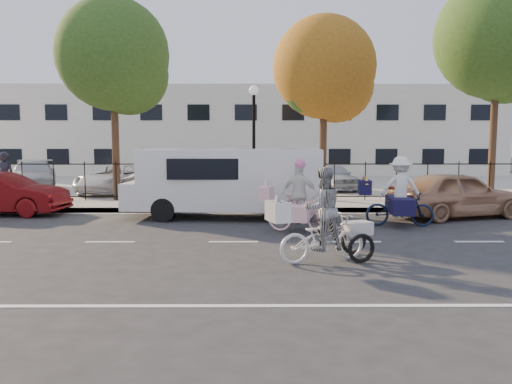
{
  "coord_description": "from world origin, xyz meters",
  "views": [
    {
      "loc": [
        0.49,
        -11.93,
        2.48
      ],
      "look_at": [
        0.56,
        1.2,
        1.1
      ],
      "focal_mm": 35.0,
      "sensor_mm": 36.0,
      "label": 1
    }
  ],
  "objects_px": {
    "red_sedan": "(2,194)",
    "gold_sedan": "(456,194)",
    "zebra_trike": "(323,225)",
    "lot_car_b": "(113,179)",
    "lot_car_c": "(165,176)",
    "bull_bike": "(399,198)",
    "white_van": "(228,180)",
    "unicorn_bike": "(298,205)",
    "lamppost": "(254,123)",
    "pedestrian": "(5,177)",
    "lot_car_d": "(332,177)",
    "lot_car_a": "(33,175)"
  },
  "relations": [
    {
      "from": "unicorn_bike",
      "to": "pedestrian",
      "type": "distance_m",
      "value": 11.92
    },
    {
      "from": "pedestrian",
      "to": "bull_bike",
      "type": "bearing_deg",
      "value": 153.77
    },
    {
      "from": "gold_sedan",
      "to": "pedestrian",
      "type": "relative_size",
      "value": 2.33
    },
    {
      "from": "bull_bike",
      "to": "pedestrian",
      "type": "xyz_separation_m",
      "value": [
        -13.54,
        4.55,
        0.29
      ]
    },
    {
      "from": "zebra_trike",
      "to": "lot_car_c",
      "type": "distance_m",
      "value": 13.56
    },
    {
      "from": "lot_car_c",
      "to": "zebra_trike",
      "type": "bearing_deg",
      "value": -81.69
    },
    {
      "from": "lamppost",
      "to": "bull_bike",
      "type": "height_order",
      "value": "lamppost"
    },
    {
      "from": "zebra_trike",
      "to": "pedestrian",
      "type": "height_order",
      "value": "pedestrian"
    },
    {
      "from": "zebra_trike",
      "to": "bull_bike",
      "type": "xyz_separation_m",
      "value": [
        2.77,
        4.22,
        0.05
      ]
    },
    {
      "from": "unicorn_bike",
      "to": "gold_sedan",
      "type": "relative_size",
      "value": 0.46
    },
    {
      "from": "white_van",
      "to": "pedestrian",
      "type": "xyz_separation_m",
      "value": [
        -8.55,
        3.0,
        -0.11
      ]
    },
    {
      "from": "red_sedan",
      "to": "gold_sedan",
      "type": "bearing_deg",
      "value": -87.63
    },
    {
      "from": "lot_car_d",
      "to": "white_van",
      "type": "bearing_deg",
      "value": -135.67
    },
    {
      "from": "bull_bike",
      "to": "pedestrian",
      "type": "bearing_deg",
      "value": 77.43
    },
    {
      "from": "unicorn_bike",
      "to": "white_van",
      "type": "bearing_deg",
      "value": 52.1
    },
    {
      "from": "bull_bike",
      "to": "pedestrian",
      "type": "relative_size",
      "value": 1.16
    },
    {
      "from": "gold_sedan",
      "to": "lot_car_a",
      "type": "distance_m",
      "value": 18.29
    },
    {
      "from": "red_sedan",
      "to": "lot_car_a",
      "type": "xyz_separation_m",
      "value": [
        -1.93,
        6.71,
        0.15
      ]
    },
    {
      "from": "pedestrian",
      "to": "lot_car_c",
      "type": "xyz_separation_m",
      "value": [
        5.38,
        3.68,
        -0.22
      ]
    },
    {
      "from": "zebra_trike",
      "to": "gold_sedan",
      "type": "height_order",
      "value": "zebra_trike"
    },
    {
      "from": "lot_car_d",
      "to": "zebra_trike",
      "type": "bearing_deg",
      "value": -114.3
    },
    {
      "from": "red_sedan",
      "to": "bull_bike",
      "type": "bearing_deg",
      "value": -95.11
    },
    {
      "from": "zebra_trike",
      "to": "red_sedan",
      "type": "relative_size",
      "value": 0.54
    },
    {
      "from": "lamppost",
      "to": "lot_car_b",
      "type": "height_order",
      "value": "lamppost"
    },
    {
      "from": "lot_car_d",
      "to": "lamppost",
      "type": "bearing_deg",
      "value": -144.16
    },
    {
      "from": "pedestrian",
      "to": "gold_sedan",
      "type": "bearing_deg",
      "value": 161.6
    },
    {
      "from": "unicorn_bike",
      "to": "pedestrian",
      "type": "bearing_deg",
      "value": 75.82
    },
    {
      "from": "gold_sedan",
      "to": "lot_car_a",
      "type": "height_order",
      "value": "lot_car_a"
    },
    {
      "from": "bull_bike",
      "to": "gold_sedan",
      "type": "distance_m",
      "value": 2.76
    },
    {
      "from": "unicorn_bike",
      "to": "gold_sedan",
      "type": "height_order",
      "value": "unicorn_bike"
    },
    {
      "from": "lot_car_b",
      "to": "lot_car_c",
      "type": "height_order",
      "value": "lot_car_c"
    },
    {
      "from": "lamppost",
      "to": "lot_car_a",
      "type": "height_order",
      "value": "lamppost"
    },
    {
      "from": "lot_car_a",
      "to": "lot_car_b",
      "type": "xyz_separation_m",
      "value": [
        4.08,
        -1.28,
        -0.08
      ]
    },
    {
      "from": "white_van",
      "to": "gold_sedan",
      "type": "relative_size",
      "value": 1.43
    },
    {
      "from": "bull_bike",
      "to": "white_van",
      "type": "height_order",
      "value": "white_van"
    },
    {
      "from": "pedestrian",
      "to": "red_sedan",
      "type": "bearing_deg",
      "value": 106.69
    },
    {
      "from": "lot_car_c",
      "to": "lot_car_d",
      "type": "xyz_separation_m",
      "value": [
        7.67,
        0.75,
        -0.1
      ]
    },
    {
      "from": "lot_car_c",
      "to": "lamppost",
      "type": "bearing_deg",
      "value": -57.73
    },
    {
      "from": "red_sedan",
      "to": "lot_car_a",
      "type": "distance_m",
      "value": 6.99
    },
    {
      "from": "pedestrian",
      "to": "lot_car_c",
      "type": "height_order",
      "value": "pedestrian"
    },
    {
      "from": "bull_bike",
      "to": "lot_car_a",
      "type": "height_order",
      "value": "bull_bike"
    },
    {
      "from": "unicorn_bike",
      "to": "lot_car_a",
      "type": "height_order",
      "value": "unicorn_bike"
    },
    {
      "from": "lot_car_d",
      "to": "lot_car_c",
      "type": "bearing_deg",
      "value": 171.12
    },
    {
      "from": "pedestrian",
      "to": "lot_car_a",
      "type": "relative_size",
      "value": 0.4
    },
    {
      "from": "pedestrian",
      "to": "zebra_trike",
      "type": "bearing_deg",
      "value": 133.17
    },
    {
      "from": "unicorn_bike",
      "to": "lot_car_b",
      "type": "relative_size",
      "value": 0.46
    },
    {
      "from": "zebra_trike",
      "to": "gold_sedan",
      "type": "relative_size",
      "value": 0.52
    },
    {
      "from": "zebra_trike",
      "to": "pedestrian",
      "type": "bearing_deg",
      "value": 32.33
    },
    {
      "from": "zebra_trike",
      "to": "lot_car_b",
      "type": "bearing_deg",
      "value": 13.96
    },
    {
      "from": "zebra_trike",
      "to": "lot_car_d",
      "type": "relative_size",
      "value": 0.62
    }
  ]
}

